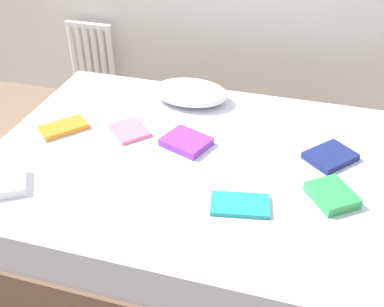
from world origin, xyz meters
The scene contains 11 objects.
ground_plane centered at (0.00, 0.00, 0.00)m, with size 8.00×8.00×0.00m, color #7F6651.
bed centered at (0.00, 0.00, 0.25)m, with size 2.00×1.50×0.50m.
radiator centered at (-1.13, 1.20, 0.37)m, with size 0.36×0.04×0.57m.
pillow centered at (-0.15, 0.53, 0.56)m, with size 0.44×0.30×0.12m, color white.
textbook_green centered at (0.68, -0.14, 0.52)m, with size 0.20×0.16×0.05m, color green.
textbook_orange centered at (-0.71, 0.04, 0.51)m, with size 0.24×0.13×0.03m, color orange.
textbook_teal centered at (0.31, -0.30, 0.51)m, with size 0.25×0.14×0.02m, color teal.
textbook_purple centered at (-0.04, 0.09, 0.52)m, with size 0.22×0.18×0.04m, color purple.
textbook_white centered at (-0.73, -0.46, 0.52)m, with size 0.20×0.18×0.04m, color white.
textbook_navy centered at (0.67, 0.16, 0.52)m, with size 0.22×0.17×0.03m, color navy.
textbook_pink centered at (-0.37, 0.12, 0.51)m, with size 0.20×0.17×0.02m, color pink.
Camera 1 is at (0.52, -1.75, 1.81)m, focal length 42.81 mm.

